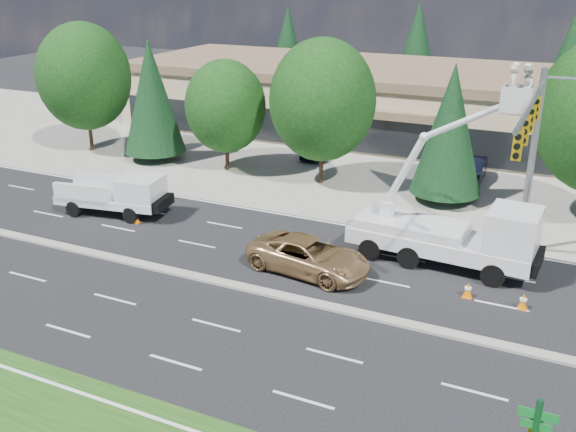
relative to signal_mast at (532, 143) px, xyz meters
The scene contains 23 objects.
ground 13.67m from the signal_mast, 144.92° to the right, with size 140.00×140.00×0.00m, color black.
concrete_apron 17.47m from the signal_mast, 127.74° to the left, with size 140.00×22.00×0.01m, color gray.
road_median 13.64m from the signal_mast, 144.92° to the right, with size 120.00×0.55×0.12m, color gray.
strip_mall 25.23m from the signal_mast, 113.62° to the left, with size 50.40×15.40×5.50m.
tree_front_a 33.01m from the signal_mast, 166.05° to the left, with size 6.88×6.88×9.54m.
tree_front_b 27.26m from the signal_mast, 163.00° to the left, with size 4.37×4.37×8.62m.
tree_front_c 21.61m from the signal_mast, 158.34° to the left, with size 5.45×5.45×7.56m.
tree_front_d 15.28m from the signal_mast, 148.59° to the left, with size 6.68×6.68×9.27m.
tree_front_e 9.56m from the signal_mast, 122.30° to the left, with size 4.17×4.17×8.21m.
tree_back_a 44.82m from the signal_mast, 128.72° to the left, with size 4.72×4.72×9.30m.
tree_back_b 37.67m from the signal_mast, 111.87° to the left, with size 5.13×5.13×10.12m.
tree_back_c 34.96m from the signal_mast, 90.05° to the left, with size 4.98×4.98×9.82m.
signal_mast is the anchor object (origin of this frame).
utility_pickup 22.00m from the signal_mast, behind, with size 6.35×3.18×2.33m.
bucket_truck 4.82m from the signal_mast, 160.67° to the right, with size 8.82×3.22×9.58m.
traffic_cone_a 20.61m from the signal_mast, behind, with size 0.40×0.40×0.70m.
traffic_cone_b 13.55m from the signal_mast, 166.46° to the right, with size 0.40×0.40×0.70m.
traffic_cone_c 10.63m from the signal_mast, 161.54° to the right, with size 0.40×0.40×0.70m.
traffic_cone_d 6.95m from the signal_mast, 111.86° to the right, with size 0.40×0.40×0.70m.
traffic_cone_e 6.86m from the signal_mast, 78.12° to the right, with size 0.40×0.40×0.70m.
minivan 10.95m from the signal_mast, 153.40° to the right, with size 2.67×5.79×1.61m, color tan.
parked_car_west 21.22m from the signal_mast, 138.50° to the left, with size 1.77×4.40×1.50m, color black.
parked_car_east 14.13m from the signal_mast, 109.08° to the left, with size 1.64×4.70×1.55m, color black.
Camera 1 is at (11.89, -21.90, 13.27)m, focal length 40.00 mm.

